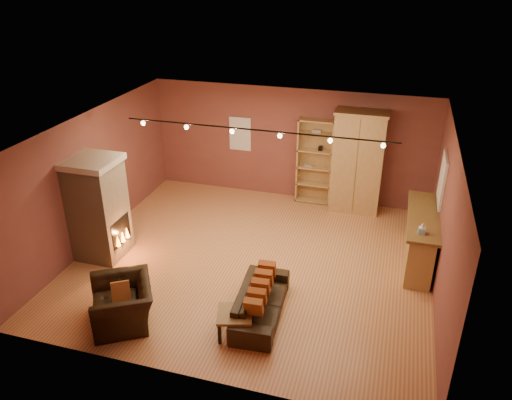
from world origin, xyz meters
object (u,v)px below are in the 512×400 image
(bookcase, at_px, (315,160))
(armchair, at_px, (122,297))
(bar_counter, at_px, (420,238))
(coffee_table, at_px, (235,316))
(fireplace, at_px, (98,208))
(loveseat, at_px, (261,297))
(armoire, at_px, (358,162))

(bookcase, distance_m, armchair, 6.00)
(bar_counter, bearing_deg, bookcase, 138.92)
(armchair, distance_m, coffee_table, 1.92)
(bookcase, bearing_deg, fireplace, -134.77)
(bookcase, bearing_deg, loveseat, -90.57)
(fireplace, distance_m, bookcase, 5.26)
(loveseat, xyz_separation_m, armchair, (-2.18, -0.81, 0.11))
(armoire, bearing_deg, bookcase, 169.02)
(bar_counter, bearing_deg, armchair, -145.05)
(loveseat, distance_m, armchair, 2.33)
(fireplace, bearing_deg, armchair, -50.50)
(coffee_table, bearing_deg, loveseat, 65.19)
(fireplace, relative_size, bookcase, 0.99)
(bookcase, height_order, armoire, armoire)
(bookcase, xyz_separation_m, armoire, (1.04, -0.20, 0.15))
(fireplace, height_order, loveseat, fireplace)
(armoire, height_order, loveseat, armoire)
(fireplace, height_order, bookcase, bookcase)
(fireplace, xyz_separation_m, loveseat, (3.66, -0.99, -0.68))
(armoire, distance_m, armchair, 6.30)
(fireplace, bearing_deg, armoire, 36.69)
(fireplace, bearing_deg, bookcase, 45.23)
(armoire, bearing_deg, coffee_table, -104.85)
(bookcase, height_order, loveseat, bookcase)
(bar_counter, bearing_deg, coffee_table, -132.58)
(bookcase, xyz_separation_m, coffee_table, (-0.32, -5.31, -0.73))
(bookcase, height_order, bar_counter, bookcase)
(coffee_table, bearing_deg, bookcase, 86.58)
(coffee_table, bearing_deg, fireplace, 155.07)
(loveseat, bearing_deg, armchair, 106.43)
(armoire, relative_size, loveseat, 1.32)
(fireplace, height_order, coffee_table, fireplace)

